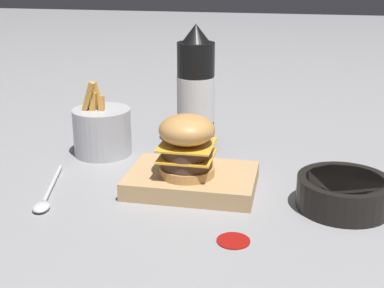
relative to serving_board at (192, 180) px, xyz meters
The scene contains 8 objects.
ground_plane 0.05m from the serving_board, 36.35° to the right, with size 6.00×6.00×0.00m, color gray.
serving_board is the anchor object (origin of this frame).
burger 0.07m from the serving_board, 117.51° to the right, with size 0.09×0.09×0.10m.
ketchup_bottle 0.23m from the serving_board, 99.35° to the left, with size 0.07×0.07×0.25m.
fries_basket 0.25m from the serving_board, 147.49° to the left, with size 0.11×0.11×0.15m.
side_bowl 0.24m from the serving_board, ahead, with size 0.14×0.14×0.05m.
spoon 0.24m from the serving_board, 157.94° to the right, with size 0.06×0.18×0.01m.
ketchup_puddle 0.19m from the serving_board, 60.86° to the right, with size 0.05×0.05×0.00m.
Camera 1 is at (0.12, -0.78, 0.37)m, focal length 50.00 mm.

